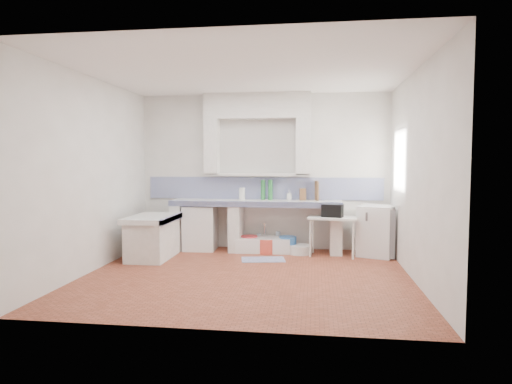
# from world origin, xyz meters

# --- Properties ---
(floor) EXTENTS (4.50, 4.50, 0.00)m
(floor) POSITION_xyz_m (0.00, 0.00, 0.00)
(floor) COLOR #994933
(floor) RESTS_ON ground
(ceiling) EXTENTS (4.50, 4.50, 0.00)m
(ceiling) POSITION_xyz_m (0.00, 0.00, 2.80)
(ceiling) COLOR white
(ceiling) RESTS_ON ground
(wall_back) EXTENTS (4.50, 0.00, 4.50)m
(wall_back) POSITION_xyz_m (0.00, 2.00, 1.40)
(wall_back) COLOR white
(wall_back) RESTS_ON ground
(wall_front) EXTENTS (4.50, 0.00, 4.50)m
(wall_front) POSITION_xyz_m (0.00, -2.00, 1.40)
(wall_front) COLOR white
(wall_front) RESTS_ON ground
(wall_left) EXTENTS (0.00, 4.50, 4.50)m
(wall_left) POSITION_xyz_m (-2.25, 0.00, 1.40)
(wall_left) COLOR white
(wall_left) RESTS_ON ground
(wall_right) EXTENTS (0.00, 4.50, 4.50)m
(wall_right) POSITION_xyz_m (2.25, 0.00, 1.40)
(wall_right) COLOR white
(wall_right) RESTS_ON ground
(alcove_mass) EXTENTS (1.90, 0.25, 0.45)m
(alcove_mass) POSITION_xyz_m (-0.10, 1.88, 2.58)
(alcove_mass) COLOR white
(alcove_mass) RESTS_ON ground
(window_frame) EXTENTS (0.35, 0.86, 1.06)m
(window_frame) POSITION_xyz_m (2.42, 1.20, 1.60)
(window_frame) COLOR #3C2413
(window_frame) RESTS_ON ground
(lace_valance) EXTENTS (0.01, 0.84, 0.24)m
(lace_valance) POSITION_xyz_m (2.28, 1.20, 1.98)
(lace_valance) COLOR white
(lace_valance) RESTS_ON ground
(counter_slab) EXTENTS (3.00, 0.60, 0.08)m
(counter_slab) POSITION_xyz_m (-0.10, 1.70, 0.86)
(counter_slab) COLOR white
(counter_slab) RESTS_ON ground
(counter_lip) EXTENTS (3.00, 0.04, 0.10)m
(counter_lip) POSITION_xyz_m (-0.10, 1.42, 0.86)
(counter_lip) COLOR navy
(counter_lip) RESTS_ON ground
(counter_pier_left) EXTENTS (0.20, 0.55, 0.82)m
(counter_pier_left) POSITION_xyz_m (-1.50, 1.70, 0.41)
(counter_pier_left) COLOR white
(counter_pier_left) RESTS_ON ground
(counter_pier_mid) EXTENTS (0.20, 0.55, 0.82)m
(counter_pier_mid) POSITION_xyz_m (-0.45, 1.70, 0.41)
(counter_pier_mid) COLOR white
(counter_pier_mid) RESTS_ON ground
(counter_pier_right) EXTENTS (0.20, 0.55, 0.82)m
(counter_pier_right) POSITION_xyz_m (1.30, 1.70, 0.41)
(counter_pier_right) COLOR white
(counter_pier_right) RESTS_ON ground
(peninsula_top) EXTENTS (0.70, 1.10, 0.08)m
(peninsula_top) POSITION_xyz_m (-1.70, 0.90, 0.66)
(peninsula_top) COLOR white
(peninsula_top) RESTS_ON ground
(peninsula_base) EXTENTS (0.60, 1.00, 0.62)m
(peninsula_base) POSITION_xyz_m (-1.70, 0.90, 0.31)
(peninsula_base) COLOR white
(peninsula_base) RESTS_ON ground
(peninsula_lip) EXTENTS (0.04, 1.10, 0.10)m
(peninsula_lip) POSITION_xyz_m (-1.37, 0.90, 0.66)
(peninsula_lip) COLOR navy
(peninsula_lip) RESTS_ON ground
(backsplash) EXTENTS (4.27, 0.03, 0.40)m
(backsplash) POSITION_xyz_m (0.00, 1.99, 1.10)
(backsplash) COLOR navy
(backsplash) RESTS_ON ground
(stove) EXTENTS (0.58, 0.56, 0.79)m
(stove) POSITION_xyz_m (-1.10, 1.70, 0.40)
(stove) COLOR white
(stove) RESTS_ON ground
(sink) EXTENTS (0.95, 0.54, 0.23)m
(sink) POSITION_xyz_m (0.05, 1.68, 0.11)
(sink) COLOR white
(sink) RESTS_ON ground
(side_table) EXTENTS (0.85, 0.54, 0.04)m
(side_table) POSITION_xyz_m (1.23, 1.45, 0.33)
(side_table) COLOR white
(side_table) RESTS_ON ground
(fridge) EXTENTS (0.71, 0.71, 0.85)m
(fridge) POSITION_xyz_m (1.97, 1.57, 0.42)
(fridge) COLOR white
(fridge) RESTS_ON ground
(bucket_red) EXTENTS (0.34, 0.34, 0.28)m
(bucket_red) POSITION_xyz_m (-0.21, 1.65, 0.14)
(bucket_red) COLOR red
(bucket_red) RESTS_ON ground
(bucket_orange) EXTENTS (0.33, 0.33, 0.25)m
(bucket_orange) POSITION_xyz_m (0.12, 1.51, 0.13)
(bucket_orange) COLOR #ED4F3B
(bucket_orange) RESTS_ON ground
(bucket_blue) EXTENTS (0.33, 0.33, 0.28)m
(bucket_blue) POSITION_xyz_m (0.48, 1.64, 0.14)
(bucket_blue) COLOR #3170C0
(bucket_blue) RESTS_ON ground
(basin_white) EXTENTS (0.40, 0.40, 0.15)m
(basin_white) POSITION_xyz_m (0.70, 1.55, 0.08)
(basin_white) COLOR white
(basin_white) RESTS_ON ground
(water_bottle_a) EXTENTS (0.10, 0.10, 0.29)m
(water_bottle_a) POSITION_xyz_m (-0.06, 1.85, 0.14)
(water_bottle_a) COLOR silver
(water_bottle_a) RESTS_ON ground
(water_bottle_b) EXTENTS (0.11, 0.11, 0.33)m
(water_bottle_b) POSITION_xyz_m (0.29, 1.85, 0.16)
(water_bottle_b) COLOR silver
(water_bottle_b) RESTS_ON ground
(black_bag) EXTENTS (0.37, 0.28, 0.21)m
(black_bag) POSITION_xyz_m (1.23, 1.41, 0.77)
(black_bag) COLOR black
(black_bag) RESTS_ON side_table
(green_bottle_a) EXTENTS (0.10, 0.10, 0.36)m
(green_bottle_a) POSITION_xyz_m (0.01, 1.85, 1.08)
(green_bottle_a) COLOR #287637
(green_bottle_a) RESTS_ON counter_slab
(green_bottle_b) EXTENTS (0.09, 0.09, 0.36)m
(green_bottle_b) POSITION_xyz_m (0.15, 1.84, 1.08)
(green_bottle_b) COLOR #287637
(green_bottle_b) RESTS_ON counter_slab
(knife_block) EXTENTS (0.12, 0.10, 0.21)m
(knife_block) POSITION_xyz_m (0.72, 1.85, 1.01)
(knife_block) COLOR brown
(knife_block) RESTS_ON counter_slab
(cutting_board) EXTENTS (0.07, 0.25, 0.34)m
(cutting_board) POSITION_xyz_m (0.97, 1.85, 1.07)
(cutting_board) COLOR brown
(cutting_board) RESTS_ON counter_slab
(paper_towel) EXTENTS (0.12, 0.12, 0.22)m
(paper_towel) POSITION_xyz_m (-0.37, 1.85, 1.01)
(paper_towel) COLOR white
(paper_towel) RESTS_ON counter_slab
(soap_bottle) EXTENTS (0.09, 0.10, 0.18)m
(soap_bottle) POSITION_xyz_m (0.48, 1.85, 0.99)
(soap_bottle) COLOR white
(soap_bottle) RESTS_ON counter_slab
(rug) EXTENTS (0.76, 0.52, 0.01)m
(rug) POSITION_xyz_m (0.12, 1.01, 0.01)
(rug) COLOR #40488E
(rug) RESTS_ON ground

